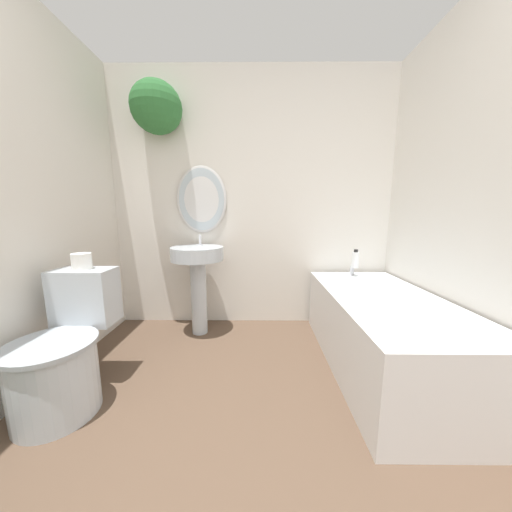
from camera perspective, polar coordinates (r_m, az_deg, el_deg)
wall_back at (r=2.52m, az=-4.38°, el=15.11°), size 2.75×0.43×2.40m
toilet at (r=1.88m, az=-36.87°, el=-17.06°), size 0.44×0.63×0.74m
pedestal_sink at (r=2.34m, az=-12.80°, el=-2.81°), size 0.46×0.46×0.90m
bathtub at (r=2.08m, az=26.26°, el=-14.52°), size 0.72×1.48×0.60m
shampoo_bottle at (r=2.48m, az=21.22°, el=-0.71°), size 0.06×0.06×0.17m
toilet_paper_roll at (r=1.91m, az=-34.26°, el=-0.98°), size 0.11×0.11×0.10m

